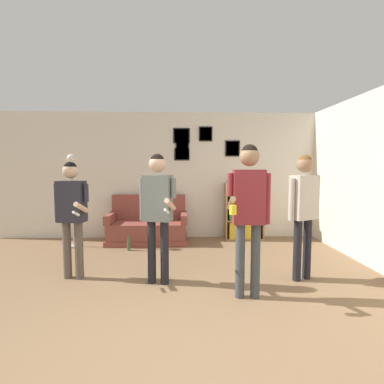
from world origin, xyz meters
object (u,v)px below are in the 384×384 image
bookshelf (244,211)px  person_player_foreground_center (158,204)px  person_player_foreground_left (72,208)px  bottle_on_floor (129,245)px  floor_lamp (72,192)px  person_watcher_holding_cup (249,203)px  person_spectator_near_bookshelf (304,203)px  drinking_cup (248,181)px  couch (148,227)px

bookshelf → person_player_foreground_center: (-1.64, -2.40, 0.46)m
person_player_foreground_left → bottle_on_floor: 1.70m
floor_lamp → person_watcher_holding_cup: 3.71m
person_spectator_near_bookshelf → drinking_cup: (-0.23, 2.33, 0.20)m
person_player_foreground_left → bookshelf: bearing=37.7°
couch → drinking_cup: (2.11, 0.19, 0.94)m
person_player_foreground_center → bookshelf: bearing=55.7°
bookshelf → bottle_on_floor: bookshelf is taller
person_spectator_near_bookshelf → drinking_cup: bearing=95.7°
floor_lamp → person_spectator_near_bookshelf: (3.74, -1.82, -0.02)m
person_player_foreground_left → person_spectator_near_bookshelf: 3.15m
floor_lamp → person_player_foreground_left: 1.78m
couch → bottle_on_floor: 0.72m
bottle_on_floor → drinking_cup: size_ratio=2.64×
person_player_foreground_center → drinking_cup: (1.72, 2.40, 0.19)m
person_player_foreground_left → person_spectator_near_bookshelf: size_ratio=0.94×
person_player_foreground_left → couch: bearing=68.2°
person_player_foreground_center → person_watcher_holding_cup: (1.09, -0.47, 0.07)m
person_player_foreground_center → drinking_cup: person_player_foreground_center is taller
person_watcher_holding_cup → person_spectator_near_bookshelf: size_ratio=1.06×
bookshelf → person_player_foreground_left: bearing=-142.3°
couch → floor_lamp: (-1.39, -0.32, 0.76)m
bookshelf → bottle_on_floor: size_ratio=4.23×
drinking_cup → person_watcher_holding_cup: bearing=-102.5°
bookshelf → person_watcher_holding_cup: 2.97m
person_player_foreground_center → drinking_cup: bearing=54.4°
person_player_foreground_left → bottle_on_floor: size_ratio=5.71×
couch → bottle_on_floor: couch is taller
floor_lamp → bottle_on_floor: bearing=-15.8°
couch → person_watcher_holding_cup: 3.17m
couch → person_player_foreground_left: (-0.80, -2.00, 0.68)m
bookshelf → couch: bearing=-174.6°
bookshelf → bottle_on_floor: 2.50m
person_player_foreground_left → person_player_foreground_center: bearing=-10.4°
bottle_on_floor → bookshelf: bearing=19.7°
person_player_foreground_center → person_spectator_near_bookshelf: person_player_foreground_center is taller
bookshelf → person_player_foreground_center: 2.95m
bookshelf → person_watcher_holding_cup: (-0.55, -2.87, 0.53)m
person_watcher_holding_cup → person_spectator_near_bookshelf: (0.87, 0.54, -0.07)m
person_watcher_holding_cup → drinking_cup: 2.94m
couch → person_spectator_near_bookshelf: person_spectator_near_bookshelf is taller
drinking_cup → person_player_foreground_left: bearing=-143.1°
floor_lamp → person_player_foreground_center: size_ratio=1.04×
person_player_foreground_left → person_watcher_holding_cup: bearing=-16.8°
floor_lamp → drinking_cup: bearing=8.3°
person_spectator_near_bookshelf → bottle_on_floor: person_spectator_near_bookshelf is taller
bookshelf → drinking_cup: size_ratio=11.19×
bookshelf → person_spectator_near_bookshelf: person_spectator_near_bookshelf is taller
floor_lamp → drinking_cup: 3.54m
floor_lamp → person_spectator_near_bookshelf: 4.16m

